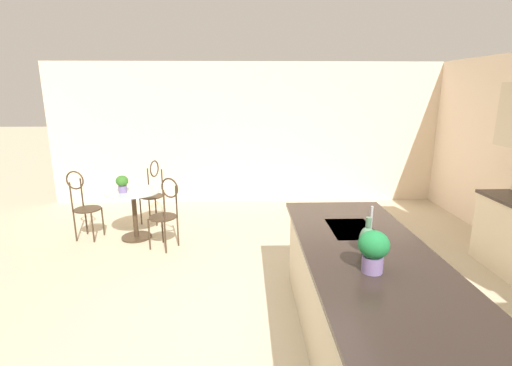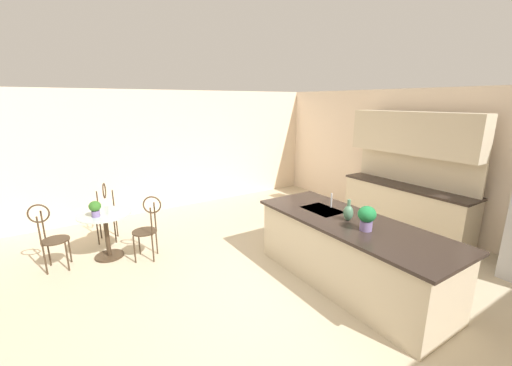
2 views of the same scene
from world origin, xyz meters
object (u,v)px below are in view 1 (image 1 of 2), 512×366
object	(u,v)px
chair_near_window	(153,189)
potted_plant_on_table	(122,183)
vase_on_counter	(367,238)
chair_by_island	(83,202)
bistro_table	(134,210)
chair_toward_desk	(166,210)
potted_plant_counter_near	(374,249)

from	to	relation	value
chair_near_window	potted_plant_on_table	xyz separation A→B (m)	(0.81, -0.23, 0.31)
chair_near_window	vase_on_counter	xyz separation A→B (m)	(3.32, 2.53, 0.46)
vase_on_counter	chair_by_island	bearing A→B (deg)	-127.49
vase_on_counter	bistro_table	bearing A→B (deg)	-134.36
chair_toward_desk	chair_by_island	bearing A→B (deg)	-108.05
potted_plant_on_table	bistro_table	bearing A→B (deg)	118.05
chair_near_window	potted_plant_on_table	size ratio (longest dim) A/B	4.18
bistro_table	chair_near_window	bearing A→B (deg)	171.66
chair_toward_desk	potted_plant_counter_near	xyz separation A→B (m)	(2.53, 2.01, 0.52)
bistro_table	chair_toward_desk	distance (m)	0.70
chair_by_island	vase_on_counter	bearing A→B (deg)	52.51
potted_plant_on_table	potted_plant_counter_near	distance (m)	3.94
bistro_table	chair_near_window	xyz separation A→B (m)	(-0.74, 0.11, 0.13)
bistro_table	vase_on_counter	world-z (taller)	vase_on_counter
chair_near_window	vase_on_counter	world-z (taller)	vase_on_counter
chair_toward_desk	vase_on_counter	bearing A→B (deg)	43.80
chair_by_island	vase_on_counter	distance (m)	4.30
chair_toward_desk	potted_plant_on_table	size ratio (longest dim) A/B	4.18
chair_by_island	chair_toward_desk	xyz separation A→B (m)	(0.43, 1.30, 0.00)
potted_plant_on_table	vase_on_counter	xyz separation A→B (m)	(2.52, 2.76, 0.15)
chair_by_island	potted_plant_on_table	distance (m)	0.71
potted_plant_counter_near	vase_on_counter	size ratio (longest dim) A/B	1.08
bistro_table	chair_by_island	xyz separation A→B (m)	(-0.02, -0.75, 0.13)
chair_near_window	chair_toward_desk	world-z (taller)	same
chair_toward_desk	potted_plant_counter_near	distance (m)	3.27
bistro_table	potted_plant_on_table	world-z (taller)	potted_plant_on_table
bistro_table	potted_plant_on_table	distance (m)	0.46
potted_plant_on_table	vase_on_counter	size ratio (longest dim) A/B	0.87
chair_by_island	potted_plant_on_table	bearing A→B (deg)	82.19
potted_plant_counter_near	bistro_table	bearing A→B (deg)	-138.80
chair_near_window	potted_plant_counter_near	distance (m)	4.45
chair_by_island	potted_plant_on_table	world-z (taller)	chair_by_island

